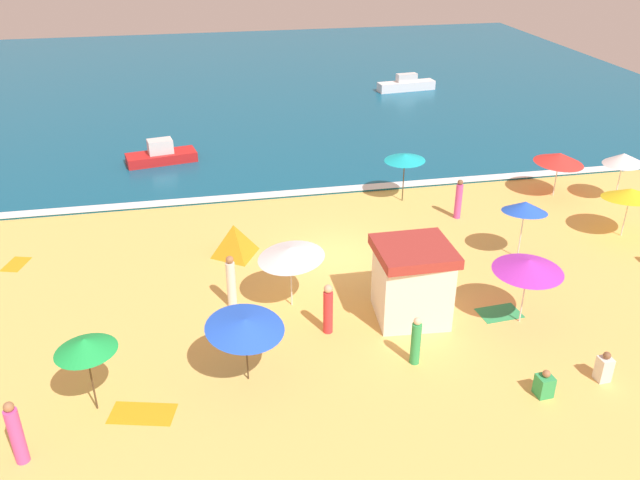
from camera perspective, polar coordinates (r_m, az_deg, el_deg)
ground_plane at (r=25.34m, az=1.54°, el=-1.47°), size 60.00×60.00×0.00m
ocean_water at (r=51.35m, az=-5.51°, el=13.48°), size 60.00×44.00×0.10m
wave_breaker_foam at (r=30.85m, az=-1.03°, el=4.22°), size 57.00×0.70×0.01m
lifeguard_cabana at (r=21.37m, az=7.99°, el=-3.57°), size 2.39×2.32×2.59m
beach_umbrella_0 at (r=18.23m, az=-6.54°, el=-7.24°), size 3.09×3.10×2.19m
beach_umbrella_1 at (r=32.23m, az=24.87°, el=6.44°), size 2.12×2.10×2.38m
beach_umbrella_2 at (r=18.03m, az=-19.75°, el=-8.59°), size 2.17×2.16×2.31m
beach_umbrella_4 at (r=21.50m, az=17.65°, el=-2.12°), size 2.65×2.66×2.32m
beach_umbrella_5 at (r=21.41m, az=-2.57°, el=-1.12°), size 2.81×2.79×2.30m
beach_umbrella_6 at (r=28.94m, az=25.38°, el=3.68°), size 2.23×2.26×2.20m
beach_umbrella_7 at (r=29.63m, az=7.38°, el=7.13°), size 2.33×2.32×2.28m
beach_umbrella_8 at (r=25.53m, az=17.39°, el=2.76°), size 2.26×2.28×2.42m
beach_umbrella_9 at (r=31.92m, az=20.08°, el=6.70°), size 3.16×3.16×2.15m
beach_tent at (r=25.50m, az=-7.46°, el=0.06°), size 1.76×1.91×1.24m
beachgoer_0 at (r=20.64m, az=0.70°, el=-6.03°), size 0.34×0.34×1.73m
beachgoer_1 at (r=19.52m, az=18.90°, el=-11.80°), size 0.46×0.46×0.84m
beachgoer_2 at (r=17.90m, az=-24.89°, el=-15.02°), size 0.43×0.43×1.83m
beachgoer_3 at (r=28.76m, az=11.94°, el=3.45°), size 0.41×0.41×1.77m
beachgoer_6 at (r=19.59m, az=8.32°, el=-8.71°), size 0.41×0.41×1.59m
beachgoer_7 at (r=21.00m, az=-6.23°, el=-7.30°), size 0.55×0.55×0.77m
beachgoer_8 at (r=22.09m, az=-7.72°, el=-3.63°), size 0.43×0.43×1.90m
beachgoer_9 at (r=23.76m, az=7.23°, el=-1.53°), size 0.42×0.42×1.67m
beachgoer_10 at (r=20.62m, az=23.43°, el=-10.14°), size 0.39×0.39×0.96m
beach_towel_1 at (r=22.77m, az=15.32°, el=-6.14°), size 1.47×1.04×0.01m
beach_towel_2 at (r=27.34m, az=-24.89°, el=-1.92°), size 1.01×1.31×0.01m
beach_towel_3 at (r=18.76m, az=-15.16°, el=-14.35°), size 1.89×1.28×0.01m
small_boat_0 at (r=48.89m, az=7.50°, el=13.23°), size 4.27×1.41×1.20m
small_boat_1 at (r=35.38m, az=-13.62°, el=7.20°), size 3.73×1.97×1.22m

